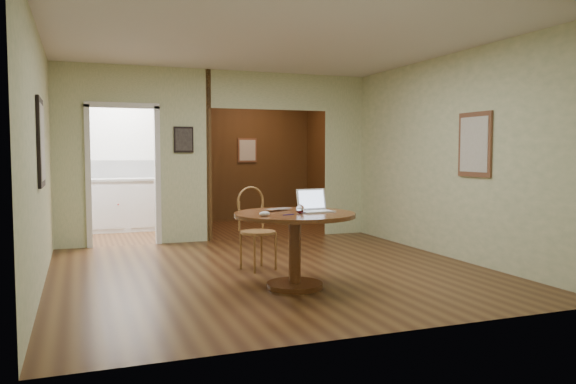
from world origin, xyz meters
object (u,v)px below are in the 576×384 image
object	(u,v)px
chair	(255,223)
closed_laptop	(281,210)
dining_table	(295,232)
open_laptop	(314,206)

from	to	relation	value
chair	closed_laptop	xyz separation A→B (m)	(0.03, -0.84, 0.24)
closed_laptop	dining_table	bearing A→B (deg)	-98.24
chair	closed_laptop	bearing A→B (deg)	-104.19
chair	closed_laptop	distance (m)	0.87
dining_table	chair	bearing A→B (deg)	95.57
dining_table	closed_laptop	xyz separation A→B (m)	(-0.07, 0.22, 0.22)
chair	open_laptop	distance (m)	1.12
closed_laptop	chair	bearing A→B (deg)	66.35
open_laptop	closed_laptop	world-z (taller)	open_laptop
chair	open_laptop	size ratio (longest dim) A/B	2.80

